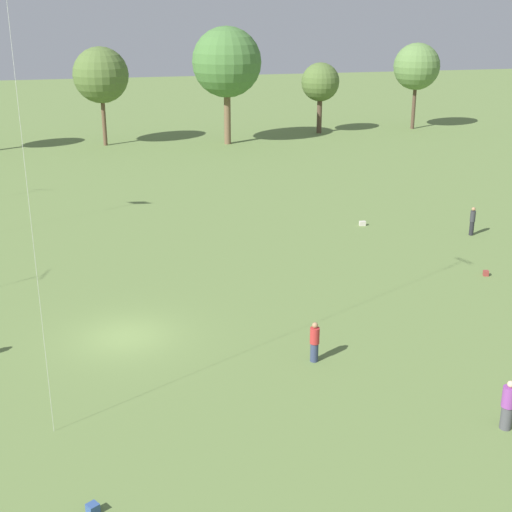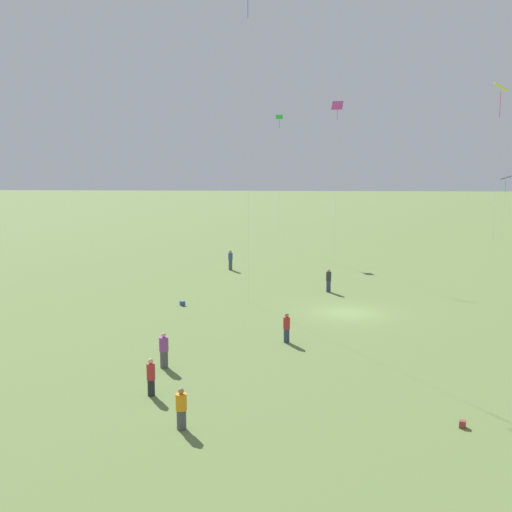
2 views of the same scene
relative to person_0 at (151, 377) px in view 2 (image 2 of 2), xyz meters
The scene contains 14 objects.
ground_plane 19.25m from the person_0, 147.49° to the left, with size 240.00×240.00×0.00m, color olive.
person_0 is the anchor object (origin of this frame).
person_1 4.06m from the person_0, behind, with size 0.51×0.51×1.83m.
person_2 32.14m from the person_0, behind, with size 0.45×0.45×1.79m.
person_3 4.20m from the person_0, 27.07° to the left, with size 0.56×0.56×1.72m.
person_4 10.82m from the person_0, 145.27° to the left, with size 0.47×0.47×1.73m.
person_5 24.78m from the person_0, 157.61° to the left, with size 0.51×0.51×1.82m.
kite_0 27.60m from the person_0, 169.70° to the left, with size 1.16×1.37×21.79m.
kite_1 47.07m from the person_0, behind, with size 0.63×0.73×14.15m.
kite_3 56.56m from the person_0, 147.77° to the left, with size 1.30×1.26×7.74m.
kite_4 39.10m from the person_0, 162.98° to the left, with size 0.90×1.14×15.03m.
kite_5 41.05m from the person_0, 141.67° to the left, with size 1.45×1.30×16.18m.
picnic_bag_0 13.59m from the person_0, 76.60° to the left, with size 0.33×0.32×0.29m.
picnic_bag_2 18.01m from the person_0, behind, with size 0.42×0.42×0.31m.
Camera 2 is at (46.89, -4.41, 11.39)m, focal length 50.00 mm.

